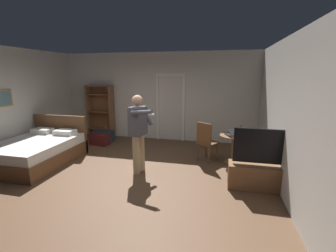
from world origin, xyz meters
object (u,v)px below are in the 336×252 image
(bookshelf, at_px, (101,109))
(laptop, at_px, (234,133))
(tv_flatscreen, at_px, (262,172))
(suitcase_small, at_px, (100,139))
(person_blue_shirt, at_px, (139,129))
(bottle_on_table, at_px, (241,132))
(suitcase_dark, at_px, (103,136))
(wooden_chair, at_px, (206,140))
(bed, at_px, (37,150))
(side_table, at_px, (233,144))

(bookshelf, xyz_separation_m, laptop, (4.27, -1.54, -0.20))
(tv_flatscreen, relative_size, suitcase_small, 2.17)
(person_blue_shirt, bearing_deg, bottle_on_table, 23.23)
(suitcase_dark, bearing_deg, person_blue_shirt, -49.87)
(bookshelf, relative_size, suitcase_dark, 2.80)
(tv_flatscreen, bearing_deg, suitcase_dark, 154.38)
(bookshelf, bearing_deg, suitcase_dark, -59.86)
(bookshelf, relative_size, wooden_chair, 1.77)
(wooden_chair, distance_m, suitcase_dark, 3.48)
(bed, xyz_separation_m, suitcase_dark, (0.67, 1.97, -0.13))
(laptop, xyz_separation_m, suitcase_dark, (-3.95, 0.98, -0.58))
(bookshelf, distance_m, side_table, 4.57)
(person_blue_shirt, bearing_deg, bed, -179.52)
(bed, bearing_deg, person_blue_shirt, 0.48)
(side_table, distance_m, suitcase_dark, 4.08)
(bed, distance_m, tv_flatscreen, 5.12)
(side_table, xyz_separation_m, wooden_chair, (-0.65, -0.05, 0.07))
(side_table, distance_m, wooden_chair, 0.65)
(side_table, distance_m, person_blue_shirt, 2.31)
(bed, xyz_separation_m, bottle_on_table, (4.77, 0.95, 0.51))
(person_blue_shirt, xyz_separation_m, suitcase_dark, (-1.94, 1.95, -0.80))
(tv_flatscreen, xyz_separation_m, side_table, (-0.48, 1.19, 0.15))
(wooden_chair, distance_m, person_blue_shirt, 1.73)
(bed, distance_m, person_blue_shirt, 2.70)
(bed, height_order, bookshelf, bookshelf)
(bookshelf, relative_size, side_table, 2.50)
(laptop, bearing_deg, bed, -167.92)
(wooden_chair, bearing_deg, laptop, 1.19)
(laptop, bearing_deg, suitcase_small, 170.46)
(bed, height_order, side_table, bed)
(bookshelf, xyz_separation_m, suitcase_small, (0.39, -0.89, -0.77))
(bookshelf, distance_m, person_blue_shirt, 3.38)
(side_table, bearing_deg, tv_flatscreen, -67.94)
(bottle_on_table, bearing_deg, side_table, 150.26)
(tv_flatscreen, distance_m, suitcase_small, 4.74)
(bookshelf, bearing_deg, tv_flatscreen, -29.44)
(person_blue_shirt, bearing_deg, laptop, 25.74)
(tv_flatscreen, bearing_deg, laptop, 113.30)
(side_table, height_order, laptop, laptop)
(suitcase_dark, bearing_deg, bed, -113.67)
(bed, relative_size, person_blue_shirt, 1.18)
(person_blue_shirt, height_order, suitcase_small, person_blue_shirt)
(bed, relative_size, wooden_chair, 2.02)
(bookshelf, bearing_deg, suitcase_small, -66.22)
(laptop, relative_size, suitcase_dark, 0.68)
(laptop, bearing_deg, suitcase_dark, 166.06)
(bottle_on_table, bearing_deg, suitcase_small, 170.26)
(bed, bearing_deg, laptop, 12.08)
(side_table, xyz_separation_m, laptop, (-0.01, -0.04, 0.28))
(tv_flatscreen, distance_m, bottle_on_table, 1.26)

